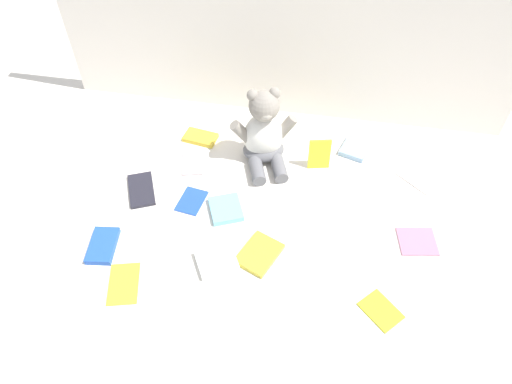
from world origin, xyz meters
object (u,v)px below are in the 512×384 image
book_case_13 (319,154)px  teddy_bear (264,135)px  book_case_11 (419,176)px  book_case_0 (124,283)px  book_case_8 (200,137)px  book_case_3 (381,310)px  book_case_2 (226,209)px  book_case_10 (141,190)px  book_case_5 (192,163)px  book_case_7 (259,254)px  book_case_12 (191,200)px  book_case_6 (217,261)px  book_case_4 (355,149)px  book_case_1 (103,246)px  book_case_9 (417,241)px

book_case_13 → teddy_bear: bearing=163.2°
book_case_11 → book_case_0: bearing=164.0°
book_case_13 → book_case_11: bearing=-11.3°
book_case_8 → book_case_3: bearing=57.3°
teddy_bear → book_case_0: size_ratio=2.10×
book_case_2 → book_case_8: 0.34m
book_case_3 → book_case_11: bearing=30.4°
book_case_10 → book_case_11: book_case_10 is taller
book_case_5 → book_case_10: book_case_10 is taller
book_case_0 → book_case_8: size_ratio=1.13×
book_case_2 → book_case_10: size_ratio=0.75×
book_case_2 → book_case_7: book_case_2 is taller
book_case_8 → book_case_11: 0.75m
book_case_2 → book_case_12: size_ratio=1.02×
book_case_7 → book_case_8: (-0.29, 0.44, 0.00)m
book_case_2 → book_case_6: size_ratio=0.98×
book_case_11 → book_case_6: bearing=167.1°
book_case_4 → book_case_8: book_case_4 is taller
book_case_10 → book_case_12: bearing=-28.9°
book_case_1 → book_case_4: size_ratio=1.23×
book_case_2 → book_case_12: (-0.11, 0.02, -0.00)m
book_case_0 → book_case_3: size_ratio=1.24×
book_case_6 → book_case_8: (-0.17, 0.49, -0.00)m
book_case_1 → book_case_9: book_case_1 is taller
teddy_bear → book_case_8: (-0.23, 0.05, -0.09)m
book_case_11 → book_case_8: bearing=125.8°
book_case_8 → book_case_12: size_ratio=1.10×
book_case_11 → book_case_2: bearing=152.8°
book_case_5 → book_case_12: book_case_12 is taller
book_case_1 → book_case_3: book_case_1 is taller
book_case_3 → book_case_9: size_ratio=0.95×
book_case_1 → book_case_8: book_case_1 is taller
teddy_bear → book_case_1: bearing=-150.5°
book_case_2 → book_case_4: bearing=18.4°
book_case_13 → book_case_1: bearing=-155.8°
teddy_bear → book_case_11: (0.51, -0.00, -0.10)m
book_case_4 → book_case_13: 0.16m
book_case_6 → book_case_7: bearing=82.4°
book_case_0 → book_case_1: 0.14m
book_case_0 → book_case_10: size_ratio=0.91×
book_case_6 → book_case_9: bearing=77.7°
book_case_1 → book_case_9: (0.89, 0.18, -0.00)m
book_case_2 → book_case_5: size_ratio=1.00×
book_case_0 → book_case_6: bearing=-169.4°
book_case_0 → book_case_12: bearing=-123.0°
book_case_9 → book_case_13: bearing=-139.4°
teddy_bear → book_case_4: teddy_bear is taller
book_case_0 → book_case_12: book_case_12 is taller
book_case_1 → book_case_4: bearing=29.9°
teddy_bear → book_case_13: bearing=-23.2°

